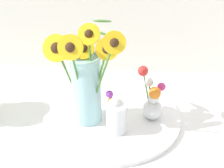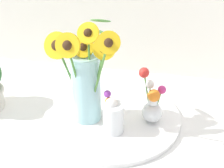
{
  "view_description": "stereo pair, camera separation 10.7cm",
  "coord_description": "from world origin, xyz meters",
  "px_view_note": "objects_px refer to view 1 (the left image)",
  "views": [
    {
      "loc": [
        0.1,
        -0.81,
        0.69
      ],
      "look_at": [
        0.02,
        0.1,
        0.15
      ],
      "focal_mm": 50.0,
      "sensor_mm": 36.0,
      "label": 1
    },
    {
      "loc": [
        0.21,
        -0.8,
        0.69
      ],
      "look_at": [
        0.02,
        0.1,
        0.15
      ],
      "focal_mm": 50.0,
      "sensor_mm": 36.0,
      "label": 2
    }
  ],
  "objects_px": {
    "serving_tray": "(112,117)",
    "vase_bulb_right": "(152,101)",
    "vase_small_center": "(116,115)",
    "mason_jar_sunflowers": "(86,81)"
  },
  "relations": [
    {
      "from": "vase_bulb_right",
      "to": "vase_small_center",
      "type": "bearing_deg",
      "value": -144.94
    },
    {
      "from": "serving_tray",
      "to": "mason_jar_sunflowers",
      "type": "height_order",
      "value": "mason_jar_sunflowers"
    },
    {
      "from": "mason_jar_sunflowers",
      "to": "vase_small_center",
      "type": "xyz_separation_m",
      "value": [
        0.1,
        -0.05,
        -0.1
      ]
    },
    {
      "from": "vase_bulb_right",
      "to": "serving_tray",
      "type": "bearing_deg",
      "value": -179.97
    },
    {
      "from": "mason_jar_sunflowers",
      "to": "vase_bulb_right",
      "type": "bearing_deg",
      "value": 9.03
    },
    {
      "from": "vase_small_center",
      "to": "serving_tray",
      "type": "bearing_deg",
      "value": 104.26
    },
    {
      "from": "vase_small_center",
      "to": "vase_bulb_right",
      "type": "distance_m",
      "value": 0.15
    },
    {
      "from": "serving_tray",
      "to": "vase_bulb_right",
      "type": "relative_size",
      "value": 2.67
    },
    {
      "from": "mason_jar_sunflowers",
      "to": "vase_small_center",
      "type": "distance_m",
      "value": 0.15
    },
    {
      "from": "mason_jar_sunflowers",
      "to": "vase_bulb_right",
      "type": "distance_m",
      "value": 0.24
    }
  ]
}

